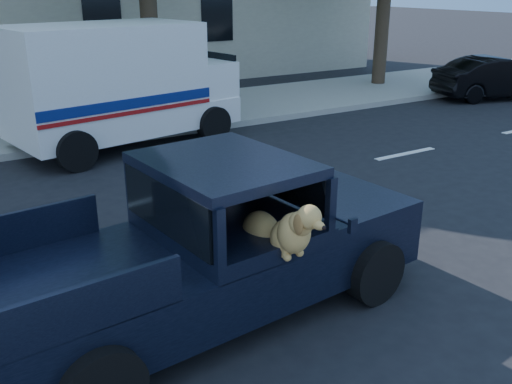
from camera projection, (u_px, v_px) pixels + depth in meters
ground at (42, 377)px, 5.15m from camera, size 120.00×120.00×0.00m
lane_stripes at (126, 211)px, 8.84m from camera, size 21.60×0.14×0.01m
pickup_truck at (203, 267)px, 5.92m from camera, size 4.84×2.55×1.68m
mail_truck at (119, 94)px, 12.07m from camera, size 4.97×3.06×2.56m
parked_sedan at (498, 78)px, 17.16m from camera, size 2.40×4.02×1.25m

